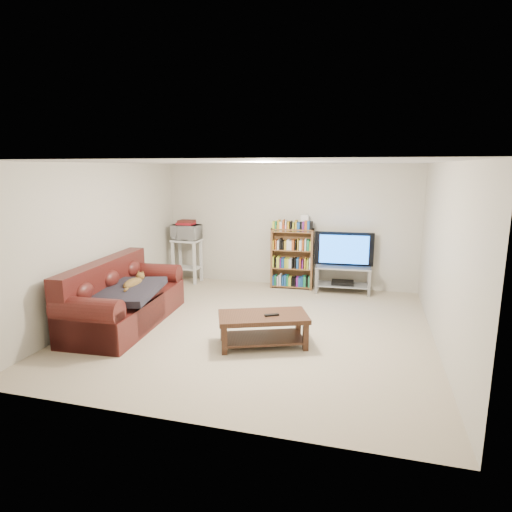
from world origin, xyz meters
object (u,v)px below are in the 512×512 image
(coffee_table, at_px, (263,324))
(bookshelf, at_px, (292,257))
(sofa, at_px, (121,302))
(tv_stand, at_px, (343,275))

(coffee_table, xyz_separation_m, bookshelf, (-0.14, 2.85, 0.31))
(sofa, relative_size, tv_stand, 2.21)
(sofa, xyz_separation_m, coffee_table, (2.28, -0.24, -0.04))
(sofa, xyz_separation_m, bookshelf, (2.14, 2.61, 0.28))
(sofa, distance_m, coffee_table, 2.29)
(coffee_table, bearing_deg, sofa, 152.46)
(sofa, height_order, coffee_table, sofa)
(coffee_table, distance_m, bookshelf, 2.87)
(sofa, height_order, tv_stand, sofa)
(tv_stand, relative_size, bookshelf, 0.88)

